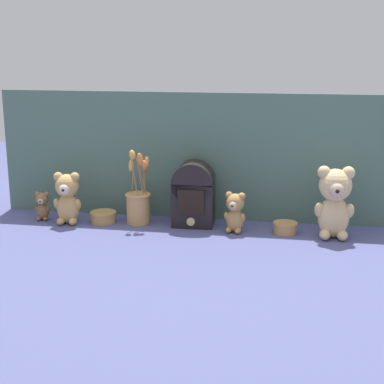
% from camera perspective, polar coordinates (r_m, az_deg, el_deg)
% --- Properties ---
extents(ground_plane, '(4.00, 4.00, 0.00)m').
position_cam_1_polar(ground_plane, '(2.50, -0.08, -3.58)').
color(ground_plane, '#4C5184').
extents(backdrop_wall, '(1.80, 0.02, 0.56)m').
position_cam_1_polar(backdrop_wall, '(2.59, 0.56, 3.46)').
color(backdrop_wall, '#4C6B5B').
rests_on(backdrop_wall, ground).
extents(teddy_bear_large, '(0.16, 0.15, 0.29)m').
position_cam_1_polar(teddy_bear_large, '(2.42, 13.66, -0.84)').
color(teddy_bear_large, '#DBBC84').
rests_on(teddy_bear_large, ground).
extents(teddy_bear_medium, '(0.12, 0.12, 0.23)m').
position_cam_1_polar(teddy_bear_medium, '(2.60, -12.00, -0.48)').
color(teddy_bear_medium, tan).
rests_on(teddy_bear_medium, ground).
extents(teddy_bear_small, '(0.09, 0.09, 0.17)m').
position_cam_1_polar(teddy_bear_small, '(2.44, 4.19, -1.89)').
color(teddy_bear_small, tan).
rests_on(teddy_bear_small, ground).
extents(teddy_bear_tiny, '(0.07, 0.07, 0.13)m').
position_cam_1_polar(teddy_bear_tiny, '(2.69, -14.31, -1.25)').
color(teddy_bear_tiny, olive).
rests_on(teddy_bear_tiny, ground).
extents(flower_vase, '(0.12, 0.12, 0.33)m').
position_cam_1_polar(flower_vase, '(2.56, -5.23, -1.06)').
color(flower_vase, tan).
rests_on(flower_vase, ground).
extents(vintage_radio, '(0.18, 0.14, 0.28)m').
position_cam_1_polar(vintage_radio, '(2.52, 0.11, -0.13)').
color(vintage_radio, black).
rests_on(vintage_radio, ground).
extents(decorative_tin_tall, '(0.10, 0.10, 0.05)m').
position_cam_1_polar(decorative_tin_tall, '(2.47, 9.02, -3.44)').
color(decorative_tin_tall, tan).
rests_on(decorative_tin_tall, ground).
extents(decorative_tin_short, '(0.11, 0.11, 0.05)m').
position_cam_1_polar(decorative_tin_short, '(2.61, -8.60, -2.40)').
color(decorative_tin_short, tan).
rests_on(decorative_tin_short, ground).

